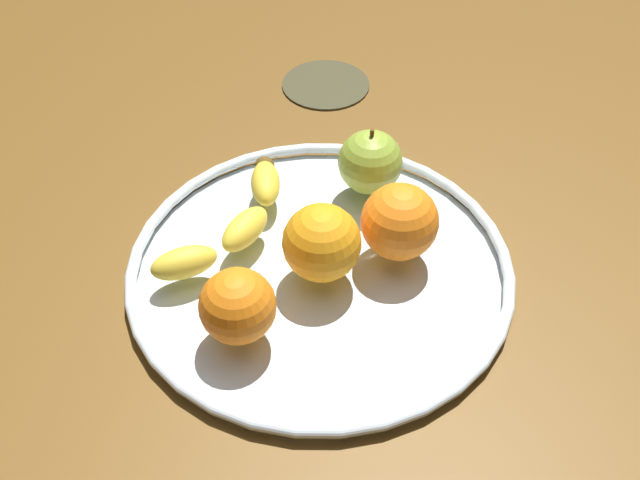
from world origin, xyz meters
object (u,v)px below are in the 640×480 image
Objects in this scene: orange_back_right at (322,243)px; ambient_coaster at (326,84)px; banana at (235,221)px; orange_center at (241,308)px; orange_front_left at (400,222)px; fruit_bowl at (320,267)px; apple at (370,162)px.

ambient_coaster is at bearing 38.90° from orange_back_right.
orange_center reaches higher than banana.
orange_back_right is at bearing -141.10° from ambient_coaster.
ambient_coaster is (20.41, 26.35, -5.42)cm from orange_front_left.
ambient_coaster is at bearing 14.02° from banana.
orange_back_right and orange_front_left have the same top height.
orange_front_left is at bearing -38.34° from fruit_bowl.
banana is 1.78× the size of ambient_coaster.
banana is at bearing -157.98° from ambient_coaster.
orange_front_left is at bearing -14.46° from orange_center.
orange_back_right reaches higher than banana.
orange_front_left is (7.18, -4.09, 0.04)cm from orange_back_right.
orange_back_right is at bearing -89.23° from banana.
fruit_bowl is 4.98× the size of apple.
fruit_bowl is at bearing 2.03° from orange_center.
orange_back_right is at bearing -2.74° from orange_center.
apple is 24.00cm from orange_center.
orange_center reaches higher than ambient_coaster.
apple reaches higher than orange_back_right.
banana is 16.16cm from apple.
orange_back_right is 8.26cm from orange_front_left.
orange_back_right is 0.99× the size of orange_front_left.
orange_center is (-23.75, -3.50, -0.03)cm from apple.
fruit_bowl is at bearing -141.41° from ambient_coaster.
fruit_bowl is 5.03× the size of orange_front_left.
orange_back_right is at bearing -132.52° from fruit_bowl.
orange_center is 0.90× the size of orange_front_left.
apple is 0.67× the size of ambient_coaster.
orange_center is at bearing 165.54° from orange_front_left.
orange_center is (-9.06, -9.94, 1.94)cm from banana.
banana is 2.70× the size of orange_front_left.
apple is at bearing 14.20° from fruit_bowl.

